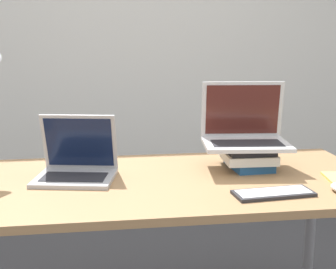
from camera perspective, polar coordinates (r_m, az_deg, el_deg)
name	(u,v)px	position (r m, az deg, el deg)	size (l,w,h in m)	color
wall_back	(129,30)	(3.47, -4.83, 12.59)	(8.00, 0.05, 2.70)	silver
desk	(156,197)	(1.86, -1.45, -7.63)	(1.75, 0.79, 0.76)	#9E754C
laptop_left	(76,166)	(1.89, -11.09, -3.75)	(0.34, 0.30, 0.25)	#B2B2B7
book_stack	(248,156)	(2.02, 9.70, -2.58)	(0.22, 0.24, 0.10)	#235693
laptop_on_books	(245,132)	(2.00, 9.35, 0.26)	(0.38, 0.28, 0.26)	silver
wireless_keyboard	(273,193)	(1.71, 12.72, -6.99)	(0.29, 0.13, 0.01)	#28282D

